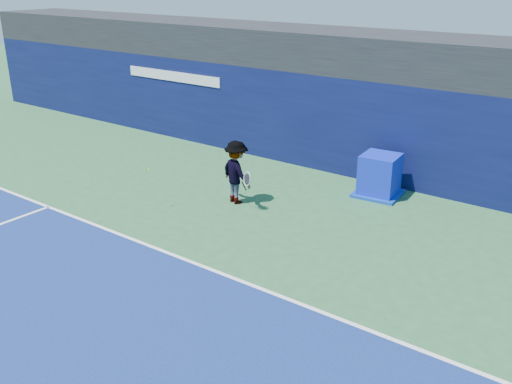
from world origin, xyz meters
TOP-DOWN VIEW (x-y plane):
  - ground at (0.00, 0.00)m, footprint 80.00×80.00m
  - baseline at (0.00, 3.00)m, footprint 24.00×0.10m
  - stadium_band at (0.00, 11.50)m, footprint 36.00×3.00m
  - back_wall_assembly at (-0.00, 10.50)m, footprint 36.00×1.03m
  - equipment_cart at (1.76, 9.17)m, footprint 1.35×1.35m
  - tennis_player at (-1.13, 6.33)m, footprint 1.39×0.96m
  - tennis_ball at (-2.66, 4.57)m, footprint 0.06×0.06m

SIDE VIEW (x-z plane):
  - ground at x=0.00m, z-range 0.00..0.00m
  - baseline at x=0.00m, z-range 0.01..0.01m
  - equipment_cart at x=1.76m, z-range -0.05..1.14m
  - tennis_player at x=-1.13m, z-range 0.00..1.75m
  - tennis_ball at x=-2.66m, z-range 1.08..1.14m
  - back_wall_assembly at x=0.00m, z-range 0.00..3.00m
  - stadium_band at x=0.00m, z-range 3.00..4.20m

